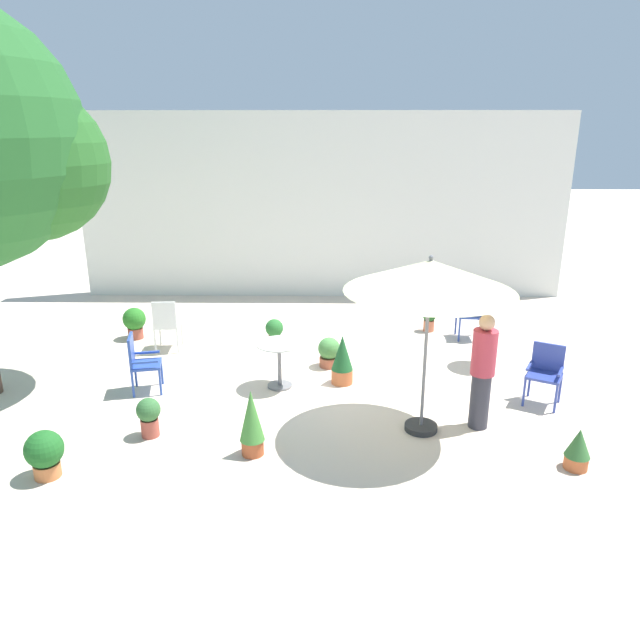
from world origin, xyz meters
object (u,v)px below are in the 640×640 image
(potted_plant_2, at_px, (45,453))
(potted_plant_8, at_px, (342,360))
(standing_person, at_px, (482,371))
(potted_plant_4, at_px, (134,321))
(patio_chair_3, at_px, (166,322))
(patio_chair_0, at_px, (140,360))
(cafe_table_0, at_px, (487,339))
(potted_plant_7, at_px, (429,318))
(cafe_table_1, at_px, (279,357))
(potted_plant_5, at_px, (149,415))
(potted_plant_1, at_px, (274,331))
(potted_plant_6, at_px, (578,449))
(patio_chair_1, at_px, (475,311))
(patio_umbrella_0, at_px, (430,277))
(potted_plant_0, at_px, (329,352))
(potted_plant_3, at_px, (252,422))
(patio_chair_2, at_px, (546,370))

(potted_plant_2, relative_size, potted_plant_8, 0.73)
(standing_person, bearing_deg, potted_plant_4, 149.23)
(patio_chair_3, xyz_separation_m, potted_plant_2, (-0.36, -4.06, -0.23))
(patio_chair_0, bearing_deg, standing_person, -12.21)
(cafe_table_0, height_order, potted_plant_7, cafe_table_0)
(cafe_table_1, height_order, potted_plant_8, potted_plant_8)
(potted_plant_5, bearing_deg, potted_plant_4, 110.02)
(potted_plant_1, xyz_separation_m, potted_plant_6, (3.96, -4.12, -0.02))
(potted_plant_7, bearing_deg, cafe_table_1, -135.93)
(patio_chair_3, bearing_deg, potted_plant_5, -79.72)
(cafe_table_0, relative_size, potted_plant_8, 0.89)
(patio_chair_0, height_order, patio_chair_1, patio_chair_1)
(patio_chair_0, bearing_deg, patio_umbrella_0, -15.86)
(potted_plant_0, height_order, potted_plant_4, potted_plant_4)
(patio_chair_0, height_order, standing_person, standing_person)
(potted_plant_2, distance_m, potted_plant_7, 7.42)
(cafe_table_1, xyz_separation_m, potted_plant_6, (3.72, -2.28, -0.24))
(cafe_table_0, height_order, potted_plant_1, cafe_table_0)
(cafe_table_0, relative_size, potted_plant_3, 0.83)
(potted_plant_2, bearing_deg, cafe_table_0, 29.87)
(potted_plant_3, relative_size, potted_plant_8, 1.08)
(patio_chair_3, bearing_deg, cafe_table_1, -35.38)
(patio_chair_3, relative_size, standing_person, 0.60)
(patio_chair_1, bearing_deg, potted_plant_7, 152.52)
(potted_plant_4, height_order, potted_plant_7, potted_plant_4)
(cafe_table_1, distance_m, potted_plant_6, 4.37)
(potted_plant_1, height_order, potted_plant_4, potted_plant_4)
(patio_chair_0, height_order, potted_plant_3, patio_chair_0)
(potted_plant_3, bearing_deg, patio_chair_1, 48.86)
(patio_umbrella_0, distance_m, cafe_table_0, 3.11)
(patio_chair_2, height_order, potted_plant_8, patio_chair_2)
(potted_plant_3, xyz_separation_m, standing_person, (2.98, 0.75, 0.37))
(patio_umbrella_0, height_order, potted_plant_2, patio_umbrella_0)
(cafe_table_0, height_order, potted_plant_4, cafe_table_0)
(potted_plant_0, bearing_deg, potted_plant_2, -134.38)
(potted_plant_6, bearing_deg, potted_plant_7, 100.88)
(patio_chair_3, bearing_deg, cafe_table_0, -6.60)
(patio_umbrella_0, height_order, patio_chair_1, patio_umbrella_0)
(cafe_table_1, bearing_deg, patio_umbrella_0, -34.16)
(patio_chair_3, xyz_separation_m, potted_plant_6, (5.87, -3.81, -0.28))
(patio_chair_1, relative_size, potted_plant_7, 2.04)
(potted_plant_2, distance_m, potted_plant_6, 6.24)
(patio_chair_3, distance_m, potted_plant_8, 3.42)
(potted_plant_4, relative_size, potted_plant_6, 1.16)
(potted_plant_3, height_order, potted_plant_4, potted_plant_3)
(patio_chair_3, height_order, potted_plant_0, patio_chair_3)
(patio_chair_1, bearing_deg, potted_plant_5, -143.25)
(patio_chair_2, distance_m, potted_plant_8, 3.02)
(potted_plant_5, bearing_deg, patio_umbrella_0, 3.31)
(cafe_table_1, distance_m, potted_plant_8, 1.00)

